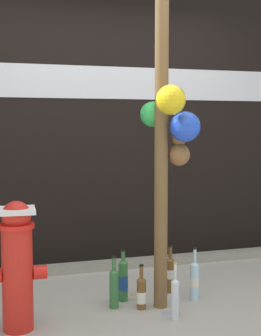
# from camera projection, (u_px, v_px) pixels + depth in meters

# --- Properties ---
(ground_plane) EXTENTS (14.00, 14.00, 0.00)m
(ground_plane) POSITION_uv_depth(u_px,v_px,m) (160.00, 319.00, 3.40)
(ground_plane) COLOR #ADA899
(building_wall) EXTENTS (10.00, 0.21, 3.69)m
(building_wall) POSITION_uv_depth(u_px,v_px,m) (103.00, 73.00, 4.79)
(building_wall) COLOR black
(building_wall) RESTS_ON ground_plane
(curb_strip) EXTENTS (8.00, 0.12, 0.08)m
(curb_strip) POSITION_uv_depth(u_px,v_px,m) (114.00, 265.00, 4.58)
(curb_strip) COLOR gray
(curb_strip) RESTS_ON ground_plane
(memorial_post) EXTENTS (0.48, 0.49, 2.79)m
(memorial_post) POSITION_uv_depth(u_px,v_px,m) (167.00, 90.00, 3.48)
(memorial_post) COLOR brown
(memorial_post) RESTS_ON ground_plane
(fire_hydrant) EXTENTS (0.38, 0.25, 0.85)m
(fire_hydrant) POSITION_uv_depth(u_px,v_px,m) (17.00, 263.00, 3.19)
(fire_hydrant) COLOR red
(fire_hydrant) RESTS_ON ground_plane
(bottle_0) EXTENTS (0.07, 0.07, 0.40)m
(bottle_0) POSITION_uv_depth(u_px,v_px,m) (123.00, 280.00, 3.74)
(bottle_0) COLOR #337038
(bottle_0) RESTS_ON ground_plane
(bottle_1) EXTENTS (0.06, 0.06, 0.40)m
(bottle_1) POSITION_uv_depth(u_px,v_px,m) (175.00, 298.00, 3.38)
(bottle_1) COLOR silver
(bottle_1) RESTS_ON ground_plane
(bottle_2) EXTENTS (0.07, 0.07, 0.39)m
(bottle_2) POSITION_uv_depth(u_px,v_px,m) (114.00, 287.00, 3.59)
(bottle_2) COLOR #337038
(bottle_2) RESTS_ON ground_plane
(bottle_3) EXTENTS (0.07, 0.07, 0.33)m
(bottle_3) POSITION_uv_depth(u_px,v_px,m) (141.00, 293.00, 3.58)
(bottle_3) COLOR brown
(bottle_3) RESTS_ON ground_plane
(bottle_4) EXTENTS (0.07, 0.07, 0.38)m
(bottle_4) POSITION_uv_depth(u_px,v_px,m) (170.00, 273.00, 3.93)
(bottle_4) COLOR brown
(bottle_4) RESTS_ON ground_plane
(bottle_5) EXTENTS (0.07, 0.07, 0.41)m
(bottle_5) POSITION_uv_depth(u_px,v_px,m) (195.00, 280.00, 3.76)
(bottle_5) COLOR #B2DBEA
(bottle_5) RESTS_ON ground_plane
(litter_0) EXTENTS (0.10, 0.09, 0.01)m
(litter_0) POSITION_uv_depth(u_px,v_px,m) (133.00, 294.00, 3.90)
(litter_0) COLOR tan
(litter_0) RESTS_ON ground_plane
(litter_1) EXTENTS (0.15, 0.11, 0.01)m
(litter_1) POSITION_uv_depth(u_px,v_px,m) (171.00, 313.00, 3.50)
(litter_1) COLOR #8C99B2
(litter_1) RESTS_ON ground_plane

